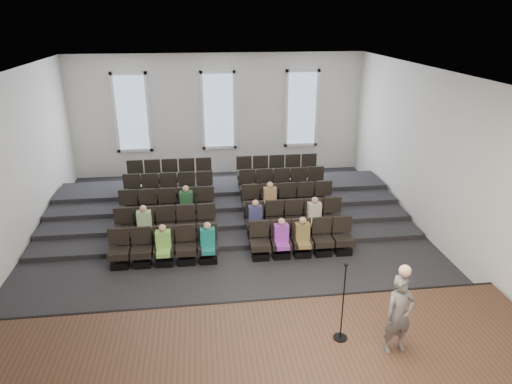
# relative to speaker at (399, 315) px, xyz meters

# --- Properties ---
(ground) EXTENTS (14.00, 14.00, 0.00)m
(ground) POSITION_rel_speaker_xyz_m (-2.68, 5.22, -1.29)
(ground) COLOR black
(ground) RESTS_ON ground
(ceiling) EXTENTS (12.00, 14.00, 0.02)m
(ceiling) POSITION_rel_speaker_xyz_m (-2.68, 5.22, 3.72)
(ceiling) COLOR white
(ceiling) RESTS_ON ground
(wall_back) EXTENTS (12.00, 0.04, 5.00)m
(wall_back) POSITION_rel_speaker_xyz_m (-2.68, 12.24, 1.21)
(wall_back) COLOR silver
(wall_back) RESTS_ON ground
(wall_front) EXTENTS (12.00, 0.04, 5.00)m
(wall_front) POSITION_rel_speaker_xyz_m (-2.68, -1.80, 1.21)
(wall_front) COLOR silver
(wall_front) RESTS_ON ground
(wall_right) EXTENTS (0.04, 14.00, 5.00)m
(wall_right) POSITION_rel_speaker_xyz_m (3.34, 5.22, 1.21)
(wall_right) COLOR silver
(wall_right) RESTS_ON ground
(stage) EXTENTS (11.80, 3.60, 0.50)m
(stage) POSITION_rel_speaker_xyz_m (-2.68, 0.12, -1.04)
(stage) COLOR #422E1C
(stage) RESTS_ON ground
(stage_lip) EXTENTS (11.80, 0.06, 0.52)m
(stage_lip) POSITION_rel_speaker_xyz_m (-2.68, 1.89, -1.04)
(stage_lip) COLOR black
(stage_lip) RESTS_ON ground
(risers) EXTENTS (11.80, 4.80, 0.60)m
(risers) POSITION_rel_speaker_xyz_m (-2.68, 8.39, -1.10)
(risers) COLOR black
(risers) RESTS_ON ground
(seating_rows) EXTENTS (6.80, 4.70, 1.67)m
(seating_rows) POSITION_rel_speaker_xyz_m (-2.68, 6.76, -0.61)
(seating_rows) COLOR black
(seating_rows) RESTS_ON ground
(windows) EXTENTS (8.44, 0.10, 3.24)m
(windows) POSITION_rel_speaker_xyz_m (-2.68, 12.17, 1.41)
(windows) COLOR white
(windows) RESTS_ON wall_back
(audience) EXTENTS (5.45, 2.64, 1.10)m
(audience) POSITION_rel_speaker_xyz_m (-2.54, 5.44, -0.50)
(audience) COLOR #83CA51
(audience) RESTS_ON seating_rows
(speaker) EXTENTS (0.63, 0.47, 1.58)m
(speaker) POSITION_rel_speaker_xyz_m (0.00, 0.00, 0.00)
(speaker) COLOR #5C5957
(speaker) RESTS_ON stage
(mic_stand) EXTENTS (0.28, 0.28, 1.70)m
(mic_stand) POSITION_rel_speaker_xyz_m (-0.93, 0.44, -0.29)
(mic_stand) COLOR black
(mic_stand) RESTS_ON stage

